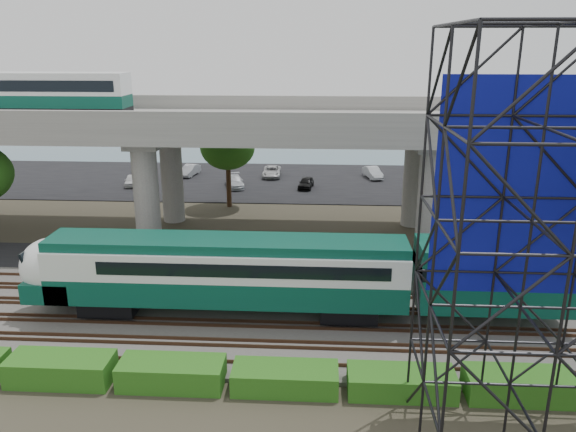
{
  "coord_description": "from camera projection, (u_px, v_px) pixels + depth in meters",
  "views": [
    {
      "loc": [
        2.38,
        -25.47,
        14.45
      ],
      "look_at": [
        0.51,
        6.0,
        4.73
      ],
      "focal_mm": 35.0,
      "sensor_mm": 36.0,
      "label": 1
    }
  ],
  "objects": [
    {
      "name": "overpass",
      "position": [
        271.0,
        131.0,
        41.6
      ],
      "size": [
        80.0,
        12.0,
        12.4
      ],
      "color": "#9E9B93",
      "rests_on": "ground"
    },
    {
      "name": "ground",
      "position": [
        271.0,
        339.0,
        28.69
      ],
      "size": [
        140.0,
        140.0,
        0.0
      ],
      "primitive_type": "plane",
      "color": "#474233",
      "rests_on": "ground"
    },
    {
      "name": "commuter_train",
      "position": [
        267.0,
        271.0,
        29.77
      ],
      "size": [
        29.3,
        3.06,
        4.3
      ],
      "color": "black",
      "rests_on": "rail_tracks"
    },
    {
      "name": "rail_tracks",
      "position": [
        274.0,
        315.0,
        30.51
      ],
      "size": [
        90.0,
        9.52,
        0.16
      ],
      "color": "#472D1E",
      "rests_on": "ballast_bed"
    },
    {
      "name": "ballast_bed",
      "position": [
        274.0,
        318.0,
        30.57
      ],
      "size": [
        90.0,
        12.0,
        0.2
      ],
      "primitive_type": "cube",
      "color": "slate",
      "rests_on": "ground"
    },
    {
      "name": "parked_cars",
      "position": [
        315.0,
        177.0,
        60.42
      ],
      "size": [
        35.77,
        9.56,
        1.3
      ],
      "color": "silver",
      "rests_on": "parking_lot"
    },
    {
      "name": "suv",
      "position": [
        66.0,
        250.0,
        38.69
      ],
      "size": [
        5.4,
        3.29,
        1.4
      ],
      "primitive_type": "imported",
      "rotation": [
        0.0,
        0.0,
        1.37
      ],
      "color": "black",
      "rests_on": "service_road"
    },
    {
      "name": "hedge_strip",
      "position": [
        285.0,
        377.0,
        24.36
      ],
      "size": [
        34.6,
        1.8,
        1.2
      ],
      "color": "#246015",
      "rests_on": "ground"
    },
    {
      "name": "trees",
      "position": [
        228.0,
        165.0,
        42.73
      ],
      "size": [
        40.94,
        16.94,
        7.69
      ],
      "color": "#382314",
      "rests_on": "ground"
    },
    {
      "name": "scaffold_tower",
      "position": [
        573.0,
        267.0,
        18.27
      ],
      "size": [
        9.36,
        6.36,
        15.0
      ],
      "color": "black",
      "rests_on": "ground"
    },
    {
      "name": "service_road",
      "position": [
        285.0,
        262.0,
        38.69
      ],
      "size": [
        90.0,
        5.0,
        0.08
      ],
      "primitive_type": "cube",
      "color": "black",
      "rests_on": "ground"
    },
    {
      "name": "parking_lot",
      "position": [
        299.0,
        181.0,
        61.11
      ],
      "size": [
        90.0,
        18.0,
        0.08
      ],
      "primitive_type": "cube",
      "color": "black",
      "rests_on": "ground"
    },
    {
      "name": "harbor_water",
      "position": [
        305.0,
        146.0,
        82.1
      ],
      "size": [
        140.0,
        40.0,
        0.03
      ],
      "primitive_type": "cube",
      "color": "slate",
      "rests_on": "ground"
    }
  ]
}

